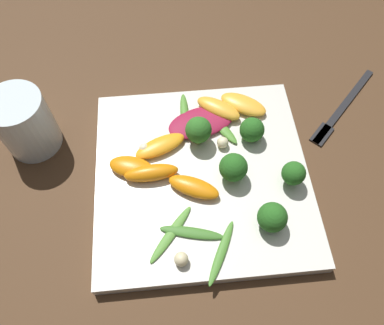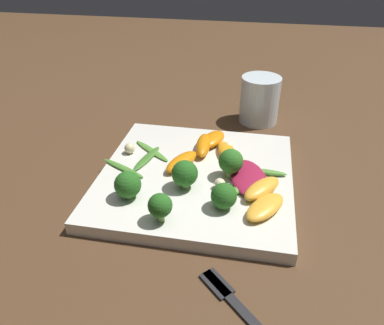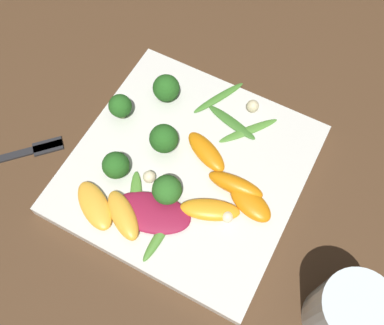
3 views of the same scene
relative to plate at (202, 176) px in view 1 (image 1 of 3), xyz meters
The scene contains 24 objects.
ground_plane 0.01m from the plate, ahead, with size 2.40×2.40×0.00m, color #4C331E.
plate is the anchor object (origin of this frame).
drinking_glass 0.27m from the plate, 160.29° to the left, with size 0.08×0.08×0.10m.
fork 0.25m from the plate, 22.59° to the left, with size 0.14×0.15×0.01m.
radicchio_leaf_0 0.08m from the plate, 84.64° to the left, with size 0.11×0.08×0.01m.
orange_segment_0 0.04m from the plate, 118.70° to the right, with size 0.08×0.06×0.02m.
orange_segment_1 0.07m from the plate, 141.54° to the left, with size 0.08×0.06×0.01m.
orange_segment_2 0.13m from the plate, 55.09° to the left, with size 0.08×0.07×0.02m.
orange_segment_3 0.10m from the plate, behind, with size 0.07×0.05×0.02m.
orange_segment_4 0.11m from the plate, 70.65° to the left, with size 0.08×0.07×0.02m.
orange_segment_5 0.07m from the plate, behind, with size 0.08×0.03×0.02m.
broccoli_floret_0 0.12m from the plate, 46.67° to the right, with size 0.04×0.04×0.04m.
broccoli_floret_1 0.13m from the plate, 12.48° to the right, with size 0.03×0.03×0.04m.
broccoli_floret_2 0.10m from the plate, 33.77° to the left, with size 0.04×0.04×0.04m.
broccoli_floret_3 0.07m from the plate, 93.83° to the left, with size 0.04×0.04×0.05m.
broccoli_floret_4 0.05m from the plate, 13.60° to the right, with size 0.04×0.04×0.04m.
arugula_sprig_0 0.08m from the plate, 64.57° to the left, with size 0.05×0.07×0.01m.
arugula_sprig_1 0.11m from the plate, 98.78° to the left, with size 0.01×0.07×0.01m.
arugula_sprig_2 0.10m from the plate, 119.70° to the right, with size 0.07×0.08×0.00m.
arugula_sprig_3 0.12m from the plate, 84.30° to the right, with size 0.05×0.08×0.00m.
arugula_sprig_4 0.09m from the plate, 104.74° to the right, with size 0.08×0.03×0.01m.
macadamia_nut_0 0.06m from the plate, 50.34° to the left, with size 0.02×0.02×0.02m.
macadamia_nut_1 0.13m from the plate, 107.67° to the right, with size 0.02×0.02×0.02m.
macadamia_nut_2 0.09m from the plate, 151.76° to the left, with size 0.02×0.02×0.02m.
Camera 1 is at (-0.04, -0.25, 0.48)m, focal length 35.00 mm.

